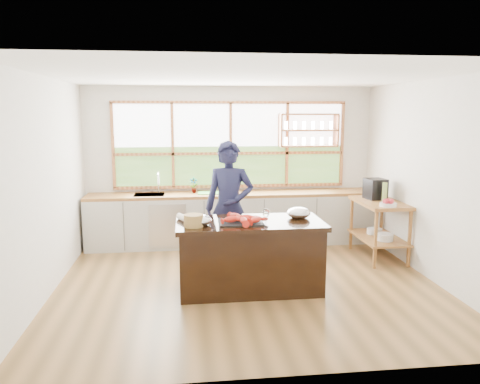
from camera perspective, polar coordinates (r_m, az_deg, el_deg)
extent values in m
plane|color=olive|center=(6.36, 0.91, -11.09)|extent=(5.00, 5.00, 0.00)
cube|color=silver|center=(8.23, -1.16, 3.35)|extent=(5.00, 0.02, 2.70)
cube|color=silver|center=(3.84, 5.48, -3.99)|extent=(5.00, 0.02, 2.70)
cube|color=silver|center=(6.20, -22.61, 0.53)|extent=(0.02, 4.50, 2.70)
cube|color=silver|center=(6.81, 22.27, 1.32)|extent=(0.02, 4.50, 2.70)
cube|color=white|center=(5.96, 0.99, 13.96)|extent=(5.00, 4.50, 0.02)
cube|color=#C07E4D|center=(8.17, -1.15, 5.77)|extent=(4.05, 0.06, 1.50)
cube|color=white|center=(8.18, -1.17, 8.22)|extent=(3.98, 0.01, 0.75)
cube|color=#255316|center=(8.23, -1.16, 3.16)|extent=(3.98, 0.01, 0.70)
cube|color=#C07E4D|center=(8.29, 8.37, 9.36)|extent=(1.00, 0.28, 0.03)
cube|color=#C07E4D|center=(8.29, 8.33, 7.46)|extent=(1.00, 0.28, 0.03)
cube|color=#C07E4D|center=(8.31, 8.28, 5.56)|extent=(1.00, 0.28, 0.03)
cube|color=#C07E4D|center=(8.18, 4.91, 7.50)|extent=(0.03, 0.28, 0.55)
cube|color=#C07E4D|center=(8.44, 11.64, 7.40)|extent=(0.03, 0.28, 0.55)
cube|color=beige|center=(8.08, -0.92, -3.42)|extent=(4.90, 0.62, 0.85)
cube|color=silver|center=(7.74, -8.83, -4.08)|extent=(0.60, 0.01, 0.72)
cube|color=olive|center=(7.99, -0.93, -0.27)|extent=(4.90, 0.62, 0.05)
cube|color=silver|center=(7.98, -10.97, -0.86)|extent=(0.50, 0.42, 0.16)
cube|color=olive|center=(7.31, 19.96, -5.22)|extent=(0.04, 0.04, 0.90)
cube|color=olive|center=(8.19, 16.84, -3.49)|extent=(0.04, 0.04, 0.90)
cube|color=olive|center=(7.09, 16.19, -5.46)|extent=(0.04, 0.04, 0.90)
cube|color=olive|center=(7.99, 13.41, -3.65)|extent=(0.04, 0.04, 0.90)
cube|color=olive|center=(7.67, 16.49, -5.35)|extent=(0.62, 1.10, 0.03)
cube|color=olive|center=(7.55, 16.69, -1.27)|extent=(0.62, 1.10, 0.05)
cylinder|color=silver|center=(7.43, 17.28, -5.32)|extent=(0.24, 0.24, 0.11)
cylinder|color=silver|center=(7.79, 16.08, -4.65)|extent=(0.24, 0.24, 0.09)
cube|color=black|center=(6.03, 1.18, -8.03)|extent=(1.77, 0.82, 0.84)
cube|color=black|center=(5.91, 1.20, -3.87)|extent=(1.85, 0.90, 0.06)
imported|color=#191A3A|center=(6.53, -1.32, -1.98)|extent=(0.77, 0.60, 1.87)
imported|color=slate|center=(7.99, -5.67, 0.83)|extent=(0.14, 0.10, 0.27)
cube|color=#4DBC48|center=(7.96, -3.71, -0.10)|extent=(0.41, 0.32, 0.01)
cube|color=black|center=(7.70, 16.17, 0.37)|extent=(0.32, 0.34, 0.32)
cylinder|color=#9CBE5C|center=(7.51, 17.21, -0.01)|extent=(0.08, 0.08, 0.30)
cylinder|color=silver|center=(7.16, 17.61, -1.49)|extent=(0.25, 0.25, 0.05)
sphere|color=#B31D29|center=(7.17, 17.99, -1.08)|extent=(0.07, 0.07, 0.07)
sphere|color=#B31D29|center=(7.20, 17.58, -1.02)|extent=(0.07, 0.07, 0.07)
sphere|color=#B31D29|center=(7.16, 17.24, -1.06)|extent=(0.07, 0.07, 0.07)
sphere|color=#B31D29|center=(7.11, 17.43, -1.15)|extent=(0.07, 0.07, 0.07)
sphere|color=#B31D29|center=(7.12, 17.90, -1.16)|extent=(0.07, 0.07, 0.07)
cube|color=black|center=(5.81, 0.09, -3.71)|extent=(0.56, 0.41, 0.02)
ellipsoid|color=red|center=(5.74, -1.04, -3.38)|extent=(0.23, 0.15, 0.08)
ellipsoid|color=red|center=(5.83, 0.85, -3.18)|extent=(0.23, 0.14, 0.08)
ellipsoid|color=red|center=(5.73, 2.00, -3.41)|extent=(0.21, 0.21, 0.08)
ellipsoid|color=red|center=(5.91, -0.53, -3.00)|extent=(0.18, 0.23, 0.08)
ellipsoid|color=red|center=(5.67, 0.46, -3.55)|extent=(0.11, 0.22, 0.08)
ellipsoid|color=silver|center=(5.71, -4.85, -3.45)|extent=(0.29, 0.29, 0.14)
ellipsoid|color=silver|center=(6.13, 7.16, -2.54)|extent=(0.31, 0.31, 0.15)
cylinder|color=silver|center=(5.63, 3.17, -4.21)|extent=(0.06, 0.06, 0.01)
cylinder|color=silver|center=(5.62, 3.17, -3.56)|extent=(0.01, 0.01, 0.13)
ellipsoid|color=silver|center=(5.60, 3.18, -2.56)|extent=(0.08, 0.08, 0.10)
cylinder|color=#B88449|center=(5.64, -5.68, -3.49)|extent=(0.23, 0.23, 0.15)
cylinder|color=white|center=(5.94, -6.85, -3.18)|extent=(0.20, 0.31, 0.08)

